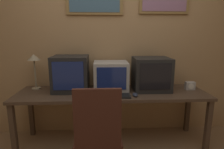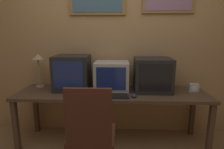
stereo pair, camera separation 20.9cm
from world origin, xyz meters
name	(u,v)px [view 2 (the right image)]	position (x,y,z in m)	size (l,w,h in m)	color
wall_back	(114,41)	(0.00, 1.50, 1.31)	(8.00, 0.08, 2.60)	tan
desk	(112,97)	(0.00, 1.11, 0.64)	(2.33, 0.63, 0.70)	#4C3828
monitor_left	(72,73)	(-0.51, 1.20, 0.92)	(0.43, 0.39, 0.44)	black
monitor_center	(112,76)	(-0.01, 1.22, 0.88)	(0.43, 0.39, 0.36)	#B7B2A8
monitor_right	(152,75)	(0.50, 1.19, 0.91)	(0.45, 0.41, 0.41)	black
keyboard_main	(110,96)	(-0.02, 0.92, 0.72)	(0.43, 0.15, 0.03)	black
mouse_near_keyboard	(134,95)	(0.26, 0.93, 0.72)	(0.06, 0.11, 0.04)	#282D3D
desk_clock	(193,88)	(1.01, 1.16, 0.75)	(0.12, 0.07, 0.10)	#B7B2AD
desk_lamp	(38,60)	(-0.98, 1.29, 1.07)	(0.16, 0.16, 0.45)	tan
office_chair	(91,142)	(-0.16, 0.42, 0.43)	(0.44, 0.44, 0.99)	black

